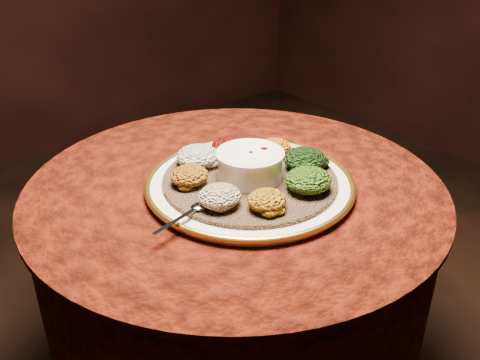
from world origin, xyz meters
TOP-DOWN VIEW (x-y plane):
  - table at (0.00, 0.00)m, footprint 0.96×0.96m
  - platter at (0.01, -0.04)m, footprint 0.58×0.58m
  - injera at (0.01, -0.04)m, footprint 0.52×0.52m
  - stew_bowl at (0.01, -0.04)m, footprint 0.15×0.15m
  - spoon at (-0.16, -0.08)m, footprint 0.15×0.05m
  - portion_ayib at (-0.04, 0.08)m, footprint 0.10×0.09m
  - portion_kitfo at (0.05, 0.09)m, footprint 0.09×0.08m
  - portion_tikil at (0.13, 0.01)m, footprint 0.08×0.08m
  - portion_gomen at (0.14, -0.08)m, footprint 0.10×0.09m
  - portion_mixveg at (0.07, -0.16)m, footprint 0.10×0.10m
  - portion_kik at (-0.05, -0.16)m, footprint 0.08×0.08m
  - portion_timatim at (-0.11, -0.09)m, footprint 0.09×0.09m
  - portion_shiro at (-0.11, 0.02)m, footprint 0.08×0.08m

SIDE VIEW (x-z plane):
  - table at x=0.00m, z-range 0.19..0.92m
  - platter at x=0.01m, z-range 0.73..0.76m
  - injera at x=0.01m, z-range 0.75..0.76m
  - spoon at x=-0.16m, z-range 0.76..0.77m
  - portion_tikil at x=0.13m, z-range 0.76..0.80m
  - portion_kik at x=-0.05m, z-range 0.76..0.80m
  - portion_shiro at x=-0.11m, z-range 0.76..0.80m
  - portion_kitfo at x=0.05m, z-range 0.76..0.80m
  - portion_timatim at x=-0.11m, z-range 0.76..0.81m
  - portion_gomen at x=0.14m, z-range 0.76..0.81m
  - portion_ayib at x=-0.04m, z-range 0.76..0.81m
  - portion_mixveg at x=0.07m, z-range 0.76..0.81m
  - stew_bowl at x=0.01m, z-range 0.77..0.83m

